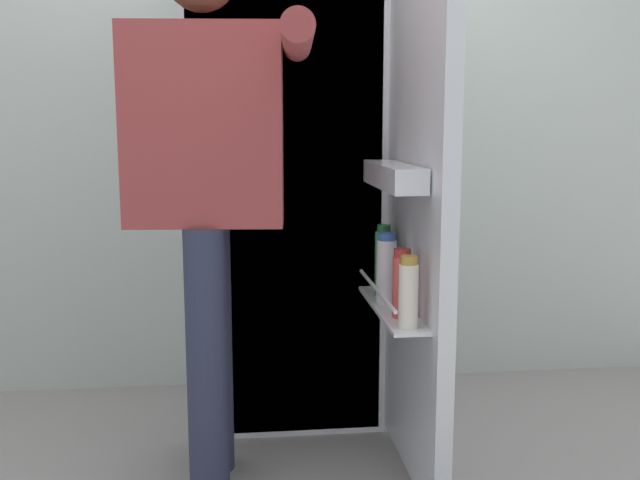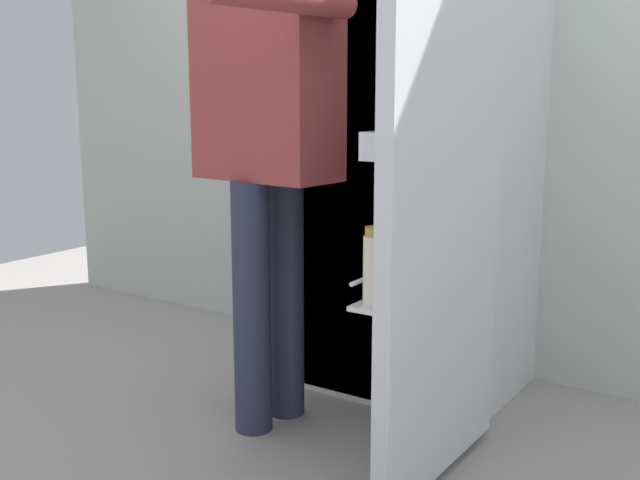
# 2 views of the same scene
# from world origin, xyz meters

# --- Properties ---
(ground_plane) EXTENTS (6.16, 6.16, 0.00)m
(ground_plane) POSITION_xyz_m (0.00, 0.00, 0.00)
(ground_plane) COLOR gray
(kitchen_wall) EXTENTS (4.40, 0.10, 2.62)m
(kitchen_wall) POSITION_xyz_m (0.00, 0.87, 1.31)
(kitchen_wall) COLOR beige
(kitchen_wall) RESTS_ON ground_plane
(refrigerator) EXTENTS (0.74, 1.23, 1.76)m
(refrigerator) POSITION_xyz_m (0.03, 0.48, 0.88)
(refrigerator) COLOR silver
(refrigerator) RESTS_ON ground_plane
(person) EXTENTS (0.54, 0.78, 1.61)m
(person) POSITION_xyz_m (-0.25, -0.04, 0.97)
(person) COLOR #2D334C
(person) RESTS_ON ground_plane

